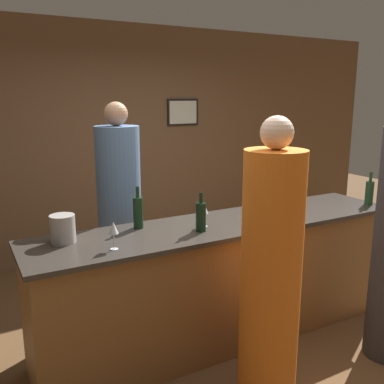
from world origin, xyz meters
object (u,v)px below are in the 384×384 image
at_px(guest_0, 271,276).
at_px(wine_bottle_0, 369,192).
at_px(bartender, 120,223).
at_px(wine_bottle_2, 201,216).
at_px(ice_bucket, 63,229).
at_px(wine_bottle_1, 138,212).

relative_size(guest_0, wine_bottle_0, 6.12).
distance_m(bartender, wine_bottle_2, 0.90).
height_order(wine_bottle_0, ice_bucket, wine_bottle_0).
bearing_deg(bartender, wine_bottle_0, 157.22).
bearing_deg(wine_bottle_1, bartender, 86.28).
relative_size(guest_0, wine_bottle_2, 6.34).
relative_size(guest_0, ice_bucket, 9.66).
bearing_deg(wine_bottle_0, guest_0, -159.88).
height_order(wine_bottle_0, wine_bottle_2, wine_bottle_0).
height_order(bartender, wine_bottle_0, bartender).
relative_size(bartender, wine_bottle_0, 6.33).
distance_m(bartender, wine_bottle_0, 2.26).
height_order(wine_bottle_0, wine_bottle_1, wine_bottle_1).
xyz_separation_m(guest_0, wine_bottle_0, (1.60, 0.59, 0.25)).
bearing_deg(bartender, guest_0, 107.99).
xyz_separation_m(wine_bottle_1, ice_bucket, (-0.57, -0.06, -0.03)).
bearing_deg(wine_bottle_0, bartender, 157.22).
bearing_deg(wine_bottle_1, ice_bucket, -174.05).
distance_m(wine_bottle_1, wine_bottle_2, 0.47).
xyz_separation_m(bartender, wine_bottle_1, (-0.03, -0.52, 0.22)).
xyz_separation_m(wine_bottle_0, wine_bottle_1, (-2.11, 0.35, 0.01)).
distance_m(guest_0, ice_bucket, 1.41).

